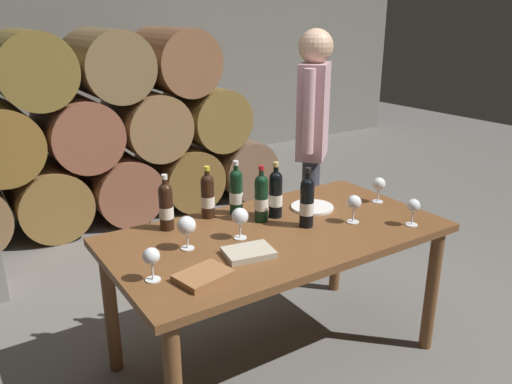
{
  "coord_description": "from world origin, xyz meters",
  "views": [
    {
      "loc": [
        -1.39,
        -1.93,
        1.79
      ],
      "look_at": [
        0.0,
        0.2,
        0.91
      ],
      "focal_mm": 35.79,
      "sensor_mm": 36.0,
      "label": 1
    }
  ],
  "objects_px": {
    "wine_bottle_3": "(166,206)",
    "wine_glass_0": "(413,207)",
    "wine_bottle_2": "(236,191)",
    "sommelier_presenting": "(313,130)",
    "wine_bottle_5": "(208,195)",
    "leather_ledger": "(249,252)",
    "serving_plate": "(312,207)",
    "wine_bottle_4": "(261,197)",
    "wine_glass_3": "(187,226)",
    "wine_glass_1": "(354,203)",
    "wine_glass_2": "(151,258)",
    "dining_table": "(277,247)",
    "tasting_notebook": "(203,276)",
    "wine_bottle_1": "(276,194)",
    "wine_glass_5": "(379,185)",
    "wine_bottle_0": "(307,202)",
    "wine_glass_4": "(240,217)"
  },
  "relations": [
    {
      "from": "wine_bottle_2",
      "to": "sommelier_presenting",
      "type": "relative_size",
      "value": 0.18
    },
    {
      "from": "wine_bottle_1",
      "to": "wine_bottle_4",
      "type": "distance_m",
      "value": 0.1
    },
    {
      "from": "tasting_notebook",
      "to": "serving_plate",
      "type": "distance_m",
      "value": 0.98
    },
    {
      "from": "tasting_notebook",
      "to": "sommelier_presenting",
      "type": "xyz_separation_m",
      "value": [
        1.37,
        0.99,
        0.27
      ]
    },
    {
      "from": "wine_bottle_4",
      "to": "wine_glass_2",
      "type": "xyz_separation_m",
      "value": [
        -0.73,
        -0.29,
        -0.03
      ]
    },
    {
      "from": "wine_bottle_0",
      "to": "serving_plate",
      "type": "xyz_separation_m",
      "value": [
        0.19,
        0.18,
        -0.13
      ]
    },
    {
      "from": "wine_glass_0",
      "to": "tasting_notebook",
      "type": "distance_m",
      "value": 1.18
    },
    {
      "from": "dining_table",
      "to": "wine_bottle_2",
      "type": "bearing_deg",
      "value": 99.34
    },
    {
      "from": "wine_bottle_4",
      "to": "wine_glass_3",
      "type": "xyz_separation_m",
      "value": [
        -0.48,
        -0.1,
        -0.02
      ]
    },
    {
      "from": "wine_bottle_1",
      "to": "wine_bottle_2",
      "type": "xyz_separation_m",
      "value": [
        -0.15,
        0.15,
        -0.0
      ]
    },
    {
      "from": "wine_bottle_1",
      "to": "wine_glass_5",
      "type": "bearing_deg",
      "value": -12.58
    },
    {
      "from": "wine_bottle_1",
      "to": "wine_bottle_2",
      "type": "relative_size",
      "value": 1.02
    },
    {
      "from": "sommelier_presenting",
      "to": "dining_table",
      "type": "bearing_deg",
      "value": -137.78
    },
    {
      "from": "wine_bottle_4",
      "to": "wine_glass_4",
      "type": "distance_m",
      "value": 0.25
    },
    {
      "from": "dining_table",
      "to": "tasting_notebook",
      "type": "distance_m",
      "value": 0.61
    },
    {
      "from": "wine_bottle_1",
      "to": "wine_glass_0",
      "type": "distance_m",
      "value": 0.72
    },
    {
      "from": "wine_glass_0",
      "to": "wine_glass_2",
      "type": "xyz_separation_m",
      "value": [
        -1.35,
        0.19,
        0.0
      ]
    },
    {
      "from": "wine_glass_0",
      "to": "wine_glass_1",
      "type": "distance_m",
      "value": 0.3
    },
    {
      "from": "wine_bottle_1",
      "to": "wine_glass_3",
      "type": "height_order",
      "value": "wine_bottle_1"
    },
    {
      "from": "wine_glass_2",
      "to": "wine_bottle_0",
      "type": "bearing_deg",
      "value": 6.64
    },
    {
      "from": "wine_bottle_3",
      "to": "wine_bottle_0",
      "type": "bearing_deg",
      "value": -30.18
    },
    {
      "from": "wine_glass_5",
      "to": "serving_plate",
      "type": "height_order",
      "value": "wine_glass_5"
    },
    {
      "from": "wine_bottle_1",
      "to": "wine_glass_4",
      "type": "relative_size",
      "value": 1.95
    },
    {
      "from": "dining_table",
      "to": "tasting_notebook",
      "type": "relative_size",
      "value": 7.73
    },
    {
      "from": "wine_bottle_0",
      "to": "wine_glass_1",
      "type": "bearing_deg",
      "value": -21.82
    },
    {
      "from": "wine_bottle_4",
      "to": "tasting_notebook",
      "type": "bearing_deg",
      "value": -144.4
    },
    {
      "from": "wine_glass_3",
      "to": "serving_plate",
      "type": "height_order",
      "value": "wine_glass_3"
    },
    {
      "from": "dining_table",
      "to": "wine_bottle_5",
      "type": "bearing_deg",
      "value": 119.89
    },
    {
      "from": "wine_bottle_4",
      "to": "serving_plate",
      "type": "bearing_deg",
      "value": -1.04
    },
    {
      "from": "wine_bottle_0",
      "to": "wine_glass_5",
      "type": "bearing_deg",
      "value": 5.42
    },
    {
      "from": "wine_bottle_5",
      "to": "leather_ledger",
      "type": "bearing_deg",
      "value": -97.4
    },
    {
      "from": "wine_bottle_5",
      "to": "wine_glass_4",
      "type": "distance_m",
      "value": 0.33
    },
    {
      "from": "wine_glass_1",
      "to": "wine_glass_2",
      "type": "distance_m",
      "value": 1.12
    },
    {
      "from": "wine_bottle_0",
      "to": "wine_bottle_2",
      "type": "bearing_deg",
      "value": 121.28
    },
    {
      "from": "wine_glass_3",
      "to": "serving_plate",
      "type": "xyz_separation_m",
      "value": [
        0.82,
        0.09,
        -0.11
      ]
    },
    {
      "from": "wine_bottle_3",
      "to": "wine_glass_0",
      "type": "distance_m",
      "value": 1.26
    },
    {
      "from": "wine_bottle_4",
      "to": "serving_plate",
      "type": "height_order",
      "value": "wine_bottle_4"
    },
    {
      "from": "dining_table",
      "to": "wine_bottle_1",
      "type": "bearing_deg",
      "value": 58.17
    },
    {
      "from": "wine_glass_4",
      "to": "sommelier_presenting",
      "type": "xyz_separation_m",
      "value": [
        1.03,
        0.72,
        0.17
      ]
    },
    {
      "from": "wine_bottle_3",
      "to": "leather_ledger",
      "type": "relative_size",
      "value": 1.32
    },
    {
      "from": "serving_plate",
      "to": "sommelier_presenting",
      "type": "bearing_deg",
      "value": 51.37
    },
    {
      "from": "dining_table",
      "to": "sommelier_presenting",
      "type": "distance_m",
      "value": 1.18
    },
    {
      "from": "wine_glass_0",
      "to": "wine_glass_3",
      "type": "bearing_deg",
      "value": 160.88
    },
    {
      "from": "wine_bottle_5",
      "to": "tasting_notebook",
      "type": "xyz_separation_m",
      "value": [
        -0.34,
        -0.6,
        -0.11
      ]
    },
    {
      "from": "wine_glass_3",
      "to": "tasting_notebook",
      "type": "bearing_deg",
      "value": -103.67
    },
    {
      "from": "wine_bottle_3",
      "to": "wine_glass_3",
      "type": "height_order",
      "value": "wine_bottle_3"
    },
    {
      "from": "wine_bottle_1",
      "to": "wine_bottle_0",
      "type": "bearing_deg",
      "value": -73.77
    },
    {
      "from": "serving_plate",
      "to": "wine_bottle_4",
      "type": "bearing_deg",
      "value": 178.96
    },
    {
      "from": "wine_bottle_5",
      "to": "wine_glass_4",
      "type": "relative_size",
      "value": 1.81
    },
    {
      "from": "dining_table",
      "to": "wine_glass_4",
      "type": "relative_size",
      "value": 10.81
    }
  ]
}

